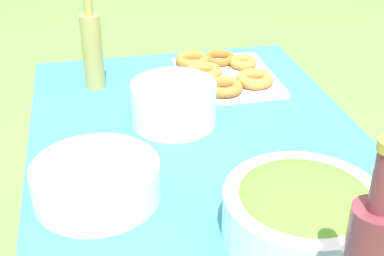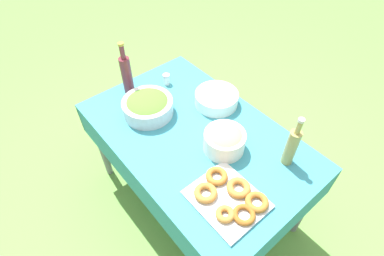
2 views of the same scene
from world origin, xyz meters
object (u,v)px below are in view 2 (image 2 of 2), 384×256
at_px(salad_bowl, 148,106).
at_px(plate_stack, 217,99).
at_px(wine_bottle, 127,74).
at_px(donut_platter, 229,197).
at_px(olive_oil_bottle, 292,146).
at_px(pasta_bowl, 225,140).

relative_size(salad_bowl, plate_stack, 1.13).
bearing_deg(wine_bottle, donut_platter, 176.32).
xyz_separation_m(salad_bowl, olive_oil_bottle, (-0.80, -0.36, 0.07)).
height_order(donut_platter, plate_stack, plate_stack).
relative_size(pasta_bowl, plate_stack, 0.83).
relative_size(pasta_bowl, donut_platter, 0.59).
height_order(plate_stack, wine_bottle, wine_bottle).
bearing_deg(donut_platter, salad_bowl, -3.39).
distance_m(salad_bowl, wine_bottle, 0.27).
relative_size(donut_platter, wine_bottle, 1.04).
relative_size(plate_stack, olive_oil_bottle, 0.85).
bearing_deg(donut_platter, olive_oil_bottle, -95.00).
bearing_deg(olive_oil_bottle, wine_bottle, 17.85).
bearing_deg(pasta_bowl, wine_bottle, 10.42).
bearing_deg(donut_platter, pasta_bowl, -39.64).
bearing_deg(salad_bowl, pasta_bowl, -162.45).
xyz_separation_m(salad_bowl, wine_bottle, (0.26, -0.02, 0.08)).
relative_size(plate_stack, wine_bottle, 0.75).
xyz_separation_m(donut_platter, plate_stack, (0.55, -0.43, 0.02)).
xyz_separation_m(olive_oil_bottle, wine_bottle, (1.06, 0.34, 0.02)).
bearing_deg(salad_bowl, olive_oil_bottle, -155.71).
relative_size(donut_platter, plate_stack, 1.40).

